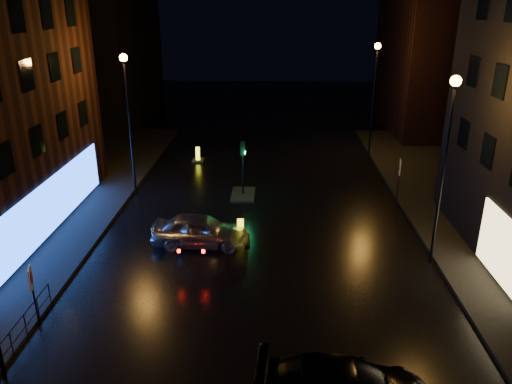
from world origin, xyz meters
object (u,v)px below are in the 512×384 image
(bollard_near, at_px, (241,236))
(silver_hatchback, at_px, (200,230))
(road_sign_left, at_px, (32,283))
(road_sign_right, at_px, (399,171))
(traffic_signal, at_px, (243,188))
(bollard_far, at_px, (198,158))

(bollard_near, bearing_deg, silver_hatchback, -168.79)
(bollard_near, xyz_separation_m, road_sign_left, (-6.93, -7.15, 1.56))
(road_sign_right, bearing_deg, traffic_signal, 5.13)
(bollard_near, relative_size, road_sign_right, 0.53)
(bollard_near, xyz_separation_m, road_sign_right, (8.86, 5.36, 1.70))
(traffic_signal, height_order, bollard_far, traffic_signal)
(silver_hatchback, xyz_separation_m, bollard_near, (1.91, 0.51, -0.53))
(bollard_near, bearing_deg, traffic_signal, 88.36)
(bollard_far, bearing_deg, road_sign_right, -29.90)
(bollard_near, distance_m, bollard_far, 13.57)
(bollard_near, height_order, road_sign_left, road_sign_left)
(silver_hatchback, bearing_deg, traffic_signal, -10.92)
(bollard_near, distance_m, road_sign_left, 10.08)
(road_sign_left, height_order, road_sign_right, road_sign_right)
(bollard_near, bearing_deg, road_sign_right, 27.34)
(silver_hatchback, relative_size, bollard_near, 3.33)
(bollard_near, xyz_separation_m, bollard_far, (-3.97, 12.97, -0.02))
(traffic_signal, relative_size, road_sign_left, 1.43)
(bollard_near, relative_size, bollard_far, 1.13)
(bollard_near, bearing_deg, bollard_far, 103.19)
(bollard_near, bearing_deg, road_sign_left, -137.99)
(traffic_signal, distance_m, bollard_far, 7.78)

